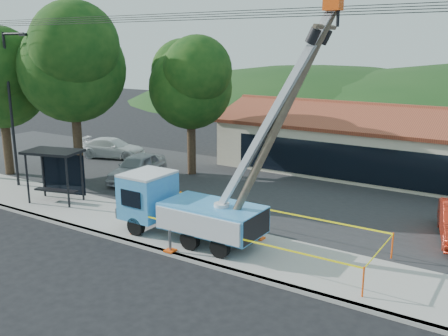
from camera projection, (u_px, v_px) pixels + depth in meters
ground at (136, 275)px, 18.48m from camera, size 120.00×120.00×0.00m
curb at (172, 254)px, 20.18m from camera, size 60.00×0.25×0.15m
sidewalk at (199, 239)px, 21.73m from camera, size 60.00×4.00×0.15m
parking_lot at (281, 195)px, 28.27m from camera, size 60.00×12.00×0.10m
strip_mall at (393, 147)px, 32.24m from camera, size 22.50×8.53×4.67m
streetlight at (12, 99)px, 28.53m from camera, size 2.13×0.22×9.00m
tree_west_near at (72, 59)px, 29.51m from camera, size 7.56×6.72×10.80m
tree_west_far at (0, 74)px, 31.15m from camera, size 6.84×6.08×9.48m
tree_lot at (190, 79)px, 31.28m from camera, size 6.30×5.60×8.94m
hill_west at (321, 105)px, 71.27m from camera, size 78.40×56.00×28.00m
utility_truck at (187, 205)px, 21.38m from camera, size 9.69×3.55×9.71m
leaning_pole at (276, 127)px, 18.38m from camera, size 4.86×1.81×9.61m
bus_shelter at (56, 163)px, 26.41m from camera, size 3.25×2.49×2.78m
caution_tape at (254, 228)px, 20.63m from camera, size 10.45×3.70×1.07m
car_silver at (138, 182)px, 31.08m from camera, size 3.01×5.21×1.67m
car_white at (113, 159)px, 37.44m from camera, size 5.41×3.48×1.46m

